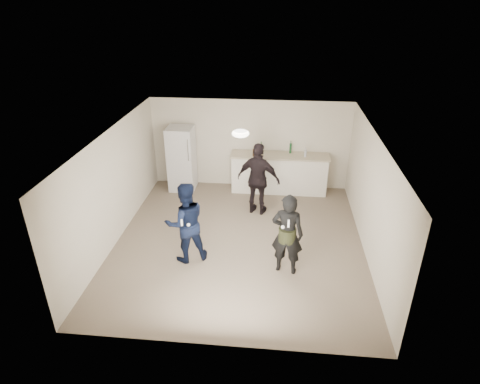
# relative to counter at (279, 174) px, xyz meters

# --- Properties ---
(floor) EXTENTS (6.00, 6.00, 0.00)m
(floor) POSITION_rel_counter_xyz_m (-0.85, -2.67, -0.53)
(floor) COLOR #6B5B4C
(floor) RESTS_ON ground
(ceiling) EXTENTS (6.00, 6.00, 0.00)m
(ceiling) POSITION_rel_counter_xyz_m (-0.85, -2.67, 1.98)
(ceiling) COLOR silver
(ceiling) RESTS_ON wall_back
(wall_back) EXTENTS (6.00, 0.00, 6.00)m
(wall_back) POSITION_rel_counter_xyz_m (-0.85, 0.33, 0.72)
(wall_back) COLOR beige
(wall_back) RESTS_ON floor
(wall_front) EXTENTS (6.00, 0.00, 6.00)m
(wall_front) POSITION_rel_counter_xyz_m (-0.85, -5.67, 0.72)
(wall_front) COLOR beige
(wall_front) RESTS_ON floor
(wall_left) EXTENTS (0.00, 6.00, 6.00)m
(wall_left) POSITION_rel_counter_xyz_m (-3.60, -2.67, 0.72)
(wall_left) COLOR beige
(wall_left) RESTS_ON floor
(wall_right) EXTENTS (0.00, 6.00, 6.00)m
(wall_right) POSITION_rel_counter_xyz_m (1.90, -2.67, 0.72)
(wall_right) COLOR beige
(wall_right) RESTS_ON floor
(counter) EXTENTS (2.60, 0.56, 1.05)m
(counter) POSITION_rel_counter_xyz_m (0.00, 0.00, 0.00)
(counter) COLOR white
(counter) RESTS_ON floor
(counter_top) EXTENTS (2.68, 0.64, 0.04)m
(counter_top) POSITION_rel_counter_xyz_m (0.00, 0.00, 0.55)
(counter_top) COLOR #B9B290
(counter_top) RESTS_ON counter
(fridge) EXTENTS (0.70, 0.70, 1.80)m
(fridge) POSITION_rel_counter_xyz_m (-2.72, -0.07, 0.38)
(fridge) COLOR silver
(fridge) RESTS_ON floor
(fridge_handle) EXTENTS (0.02, 0.02, 0.60)m
(fridge_handle) POSITION_rel_counter_xyz_m (-2.44, -0.44, 0.78)
(fridge_handle) COLOR #BABABF
(fridge_handle) RESTS_ON fridge
(ceiling_dome) EXTENTS (0.36, 0.36, 0.16)m
(ceiling_dome) POSITION_rel_counter_xyz_m (-0.85, -2.37, 1.93)
(ceiling_dome) COLOR white
(ceiling_dome) RESTS_ON ceiling
(shaker) EXTENTS (0.08, 0.08, 0.17)m
(shaker) POSITION_rel_counter_xyz_m (-0.66, -0.06, 0.65)
(shaker) COLOR silver
(shaker) RESTS_ON counter_top
(man) EXTENTS (1.05, 0.96, 1.74)m
(man) POSITION_rel_counter_xyz_m (-1.86, -3.41, 0.35)
(man) COLOR #0E1B3E
(man) RESTS_ON floor
(woman) EXTENTS (0.69, 0.51, 1.71)m
(woman) POSITION_rel_counter_xyz_m (0.19, -3.62, 0.33)
(woman) COLOR black
(woman) RESTS_ON floor
(camo_shorts) EXTENTS (0.34, 0.34, 0.28)m
(camo_shorts) POSITION_rel_counter_xyz_m (0.19, -3.62, 0.32)
(camo_shorts) COLOR #2E3618
(camo_shorts) RESTS_ON woman
(spectator) EXTENTS (1.17, 0.72, 1.85)m
(spectator) POSITION_rel_counter_xyz_m (-0.51, -1.29, 0.40)
(spectator) COLOR black
(spectator) RESTS_ON floor
(remote_man) EXTENTS (0.04, 0.04, 0.15)m
(remote_man) POSITION_rel_counter_xyz_m (-1.86, -3.69, 0.53)
(remote_man) COLOR white
(remote_man) RESTS_ON man
(nunchuk_man) EXTENTS (0.07, 0.07, 0.07)m
(nunchuk_man) POSITION_rel_counter_xyz_m (-1.74, -3.66, 0.45)
(nunchuk_man) COLOR white
(nunchuk_man) RESTS_ON man
(remote_woman) EXTENTS (0.04, 0.04, 0.15)m
(remote_woman) POSITION_rel_counter_xyz_m (0.19, -3.87, 0.72)
(remote_woman) COLOR white
(remote_woman) RESTS_ON woman
(nunchuk_woman) EXTENTS (0.07, 0.07, 0.07)m
(nunchuk_woman) POSITION_rel_counter_xyz_m (0.09, -3.84, 0.62)
(nunchuk_woman) COLOR white
(nunchuk_woman) RESTS_ON woman
(bottle_cluster) EXTENTS (1.45, 0.40, 0.27)m
(bottle_cluster) POSITION_rel_counter_xyz_m (-0.23, 0.02, 0.67)
(bottle_cluster) COLOR #B8BCC4
(bottle_cluster) RESTS_ON counter_top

